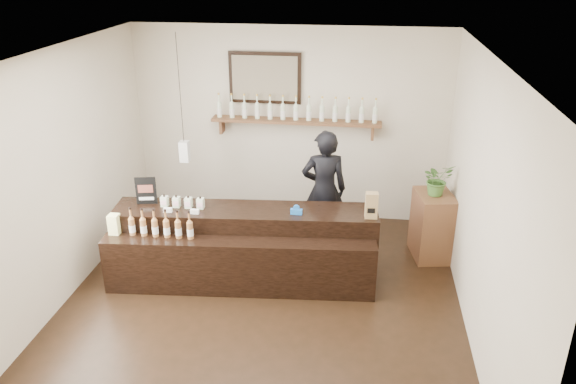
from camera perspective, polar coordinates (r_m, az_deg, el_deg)
The scene contains 10 objects.
ground at distance 6.50m, azimuth -2.80°, elevation -11.58°, with size 5.00×5.00×0.00m, color black.
room_shell at distance 5.70m, azimuth -3.13°, elevation 2.58°, with size 5.00×5.00×5.00m.
back_wall_decor at distance 7.94m, azimuth -0.96°, elevation 9.03°, with size 2.66×0.96×1.69m.
counter at distance 6.82m, azimuth -4.54°, elevation -5.70°, with size 3.19×1.08×1.03m.
promo_sign at distance 6.97m, azimuth -14.23°, elevation 0.13°, with size 0.25×0.07×0.35m.
paper_bag at distance 6.49m, azimuth 8.48°, elevation -1.35°, with size 0.15×0.12×0.31m.
tape_dispenser at distance 6.55m, azimuth 0.85°, elevation -1.91°, with size 0.14×0.06×0.11m.
side_cabinet at distance 7.52m, azimuth 14.42°, elevation -3.31°, with size 0.54×0.67×0.88m.
potted_plant at distance 7.26m, azimuth 14.93°, elevation 1.25°, with size 0.37×0.32×0.41m, color #42702D.
shopkeeper at distance 7.35m, azimuth 3.70°, elevation 0.96°, with size 0.67×0.44×1.85m, color black.
Camera 1 is at (1.03, -5.23, 3.73)m, focal length 35.00 mm.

